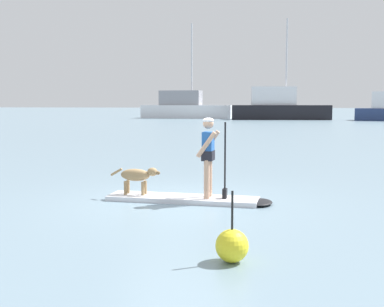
{
  "coord_description": "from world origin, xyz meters",
  "views": [
    {
      "loc": [
        2.19,
        -9.95,
        2.04
      ],
      "look_at": [
        0.0,
        1.0,
        0.9
      ],
      "focal_mm": 46.34,
      "sensor_mm": 36.0,
      "label": 1
    }
  ],
  "objects": [
    {
      "name": "person_paddler",
      "position": [
        0.56,
        -0.02,
        1.05
      ],
      "size": [
        0.61,
        0.48,
        1.64
      ],
      "color": "tan",
      "rests_on": "paddleboard"
    },
    {
      "name": "moored_boat_far_port",
      "position": [
        0.63,
        52.02,
        1.52
      ],
      "size": [
        12.19,
        4.08,
        12.18
      ],
      "color": "black",
      "rests_on": "ground_plane"
    },
    {
      "name": "marker_buoy",
      "position": [
        1.48,
        -3.77,
        0.22
      ],
      "size": [
        0.43,
        0.43,
        0.93
      ],
      "color": "yellow",
      "rests_on": "ground_plane"
    },
    {
      "name": "dog",
      "position": [
        -0.99,
        0.03,
        0.5
      ],
      "size": [
        1.11,
        0.24,
        0.59
      ],
      "color": "#997A51",
      "rests_on": "paddleboard"
    },
    {
      "name": "ground_plane",
      "position": [
        0.0,
        0.0,
        0.0
      ],
      "size": [
        400.0,
        400.0,
        0.0
      ],
      "primitive_type": "plane",
      "color": "slate"
    },
    {
      "name": "moored_boat_port",
      "position": [
        -11.75,
        55.27,
        1.4
      ],
      "size": [
        12.31,
        3.63,
        12.48
      ],
      "color": "white",
      "rests_on": "ground_plane"
    },
    {
      "name": "paddleboard",
      "position": [
        0.23,
        -0.01,
        0.05
      ],
      "size": [
        3.46,
        0.86,
        0.1
      ],
      "color": "silver",
      "rests_on": "ground_plane"
    }
  ]
}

